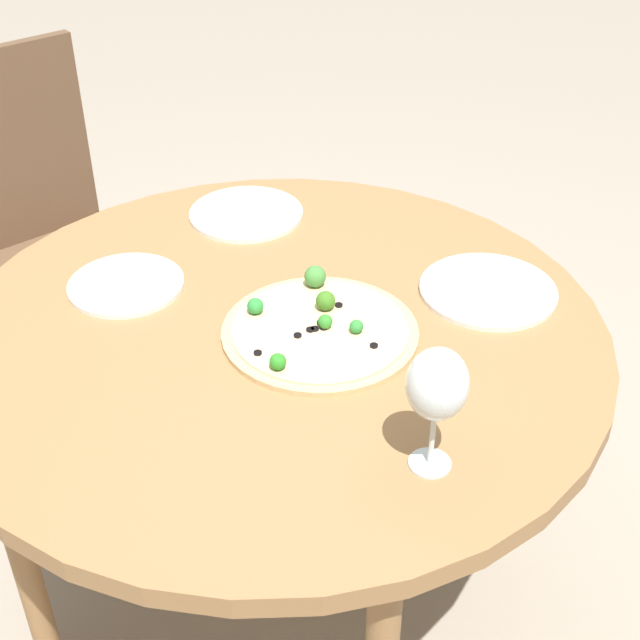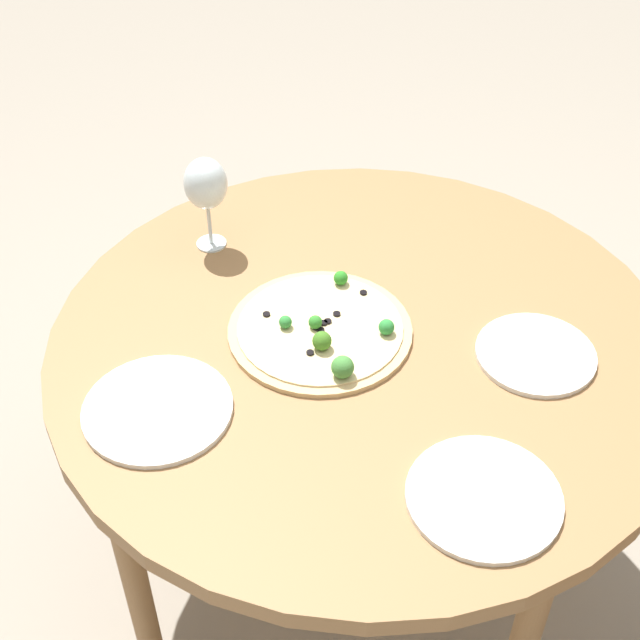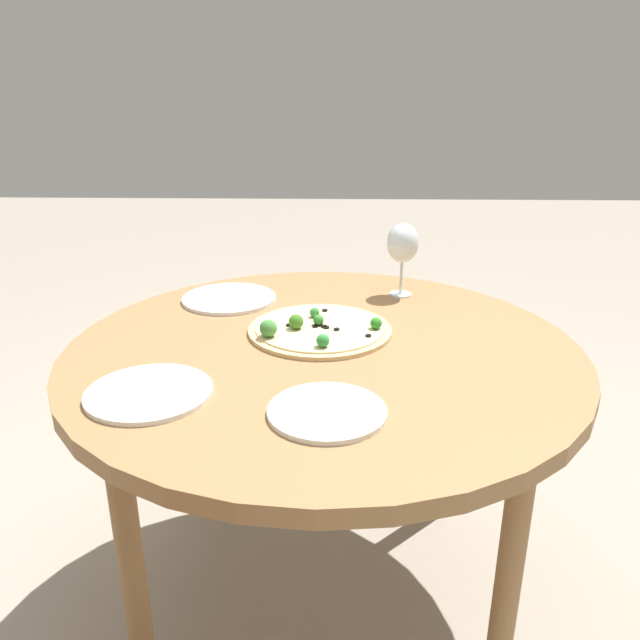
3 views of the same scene
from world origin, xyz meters
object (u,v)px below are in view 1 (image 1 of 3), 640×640
at_px(plate_near, 246,214).
at_px(pizza, 319,328).
at_px(plate_far, 126,285).
at_px(chair, 49,231).
at_px(plate_side, 488,290).
at_px(wine_glass, 437,386).

bearing_deg(plate_near, pizza, -133.98).
bearing_deg(plate_far, plate_near, -10.59).
relative_size(chair, pizza, 2.80).
distance_m(pizza, plate_far, 0.39).
relative_size(plate_near, plate_side, 0.95).
xyz_separation_m(chair, pizza, (-0.38, -0.96, 0.24)).
height_order(chair, plate_side, chair).
xyz_separation_m(wine_glass, plate_far, (0.19, 0.67, -0.14)).
bearing_deg(plate_near, wine_glass, -131.24).
xyz_separation_m(plate_near, plate_side, (-0.06, -0.55, 0.00)).
height_order(chair, wine_glass, chair).
distance_m(plate_near, plate_far, 0.34).
bearing_deg(chair, plate_near, -71.97).
xyz_separation_m(pizza, plate_far, (-0.03, 0.39, -0.00)).
height_order(plate_near, plate_far, same).
relative_size(chair, plate_side, 3.77).
bearing_deg(plate_far, wine_glass, -106.13).
distance_m(pizza, plate_side, 0.34).
relative_size(wine_glass, plate_near, 0.84).
bearing_deg(chair, plate_side, -72.30).
distance_m(chair, plate_far, 0.74).
relative_size(pizza, plate_near, 1.42).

